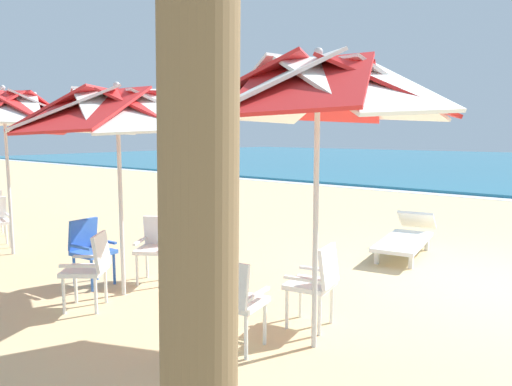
{
  "coord_description": "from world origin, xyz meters",
  "views": [
    {
      "loc": [
        1.49,
        -6.62,
        1.99
      ],
      "look_at": [
        -3.5,
        -0.54,
        1.0
      ],
      "focal_mm": 33.71,
      "sensor_mm": 36.0,
      "label": 1
    }
  ],
  "objects_px": {
    "beach_umbrella_2": "(4,109)",
    "sun_lounger_1": "(406,237)",
    "plastic_chair_0": "(235,298)",
    "plastic_chair_3": "(90,266)",
    "beach_umbrella_0": "(318,92)",
    "plastic_chair_2": "(156,245)",
    "plastic_chair_4": "(90,248)",
    "plastic_chair_1": "(316,280)",
    "beach_umbrella_1": "(118,113)"
  },
  "relations": [
    {
      "from": "plastic_chair_0",
      "to": "beach_umbrella_0",
      "type": "bearing_deg",
      "value": 45.54
    },
    {
      "from": "beach_umbrella_1",
      "to": "plastic_chair_3",
      "type": "xyz_separation_m",
      "value": [
        0.11,
        -0.51,
        -1.72
      ]
    },
    {
      "from": "plastic_chair_3",
      "to": "beach_umbrella_2",
      "type": "relative_size",
      "value": 0.32
    },
    {
      "from": "beach_umbrella_1",
      "to": "sun_lounger_1",
      "type": "relative_size",
      "value": 1.17
    },
    {
      "from": "beach_umbrella_2",
      "to": "sun_lounger_1",
      "type": "height_order",
      "value": "beach_umbrella_2"
    },
    {
      "from": "plastic_chair_0",
      "to": "plastic_chair_4",
      "type": "bearing_deg",
      "value": 174.98
    },
    {
      "from": "plastic_chair_2",
      "to": "plastic_chair_3",
      "type": "xyz_separation_m",
      "value": [
        0.25,
        -1.14,
        0.0
      ]
    },
    {
      "from": "plastic_chair_0",
      "to": "beach_umbrella_1",
      "type": "bearing_deg",
      "value": 172.61
    },
    {
      "from": "beach_umbrella_0",
      "to": "beach_umbrella_1",
      "type": "bearing_deg",
      "value": -174.43
    },
    {
      "from": "beach_umbrella_2",
      "to": "plastic_chair_4",
      "type": "bearing_deg",
      "value": -1.67
    },
    {
      "from": "sun_lounger_1",
      "to": "beach_umbrella_0",
      "type": "bearing_deg",
      "value": -79.82
    },
    {
      "from": "beach_umbrella_1",
      "to": "plastic_chair_0",
      "type": "bearing_deg",
      "value": -7.39
    },
    {
      "from": "sun_lounger_1",
      "to": "plastic_chair_3",
      "type": "bearing_deg",
      "value": -111.02
    },
    {
      "from": "plastic_chair_0",
      "to": "beach_umbrella_2",
      "type": "height_order",
      "value": "beach_umbrella_2"
    },
    {
      "from": "beach_umbrella_1",
      "to": "plastic_chair_3",
      "type": "distance_m",
      "value": 1.8
    },
    {
      "from": "plastic_chair_0",
      "to": "plastic_chair_3",
      "type": "xyz_separation_m",
      "value": [
        -1.98,
        -0.24,
        0.0
      ]
    },
    {
      "from": "plastic_chair_3",
      "to": "plastic_chair_4",
      "type": "relative_size",
      "value": 1.0
    },
    {
      "from": "plastic_chair_1",
      "to": "sun_lounger_1",
      "type": "height_order",
      "value": "plastic_chair_1"
    },
    {
      "from": "beach_umbrella_1",
      "to": "sun_lounger_1",
      "type": "height_order",
      "value": "beach_umbrella_1"
    },
    {
      "from": "plastic_chair_3",
      "to": "sun_lounger_1",
      "type": "xyz_separation_m",
      "value": [
        1.79,
        4.67,
        -0.22
      ]
    },
    {
      "from": "beach_umbrella_1",
      "to": "plastic_chair_2",
      "type": "distance_m",
      "value": 1.84
    },
    {
      "from": "beach_umbrella_2",
      "to": "sun_lounger_1",
      "type": "relative_size",
      "value": 1.23
    },
    {
      "from": "beach_umbrella_0",
      "to": "plastic_chair_2",
      "type": "distance_m",
      "value": 3.33
    },
    {
      "from": "plastic_chair_1",
      "to": "beach_umbrella_1",
      "type": "xyz_separation_m",
      "value": [
        -2.37,
        -0.65,
        1.72
      ]
    },
    {
      "from": "plastic_chair_2",
      "to": "plastic_chair_3",
      "type": "distance_m",
      "value": 1.16
    },
    {
      "from": "plastic_chair_0",
      "to": "beach_umbrella_1",
      "type": "relative_size",
      "value": 0.33
    },
    {
      "from": "plastic_chair_1",
      "to": "beach_umbrella_1",
      "type": "distance_m",
      "value": 3.0
    },
    {
      "from": "plastic_chair_4",
      "to": "beach_umbrella_1",
      "type": "bearing_deg",
      "value": 2.46
    },
    {
      "from": "plastic_chair_2",
      "to": "beach_umbrella_2",
      "type": "xyz_separation_m",
      "value": [
        -2.97,
        -0.59,
        1.86
      ]
    },
    {
      "from": "plastic_chair_2",
      "to": "plastic_chair_3",
      "type": "height_order",
      "value": "same"
    },
    {
      "from": "plastic_chair_3",
      "to": "beach_umbrella_2",
      "type": "distance_m",
      "value": 3.76
    },
    {
      "from": "plastic_chair_0",
      "to": "plastic_chair_1",
      "type": "relative_size",
      "value": 1.0
    },
    {
      "from": "beach_umbrella_0",
      "to": "plastic_chair_2",
      "type": "bearing_deg",
      "value": 172.23
    },
    {
      "from": "plastic_chair_3",
      "to": "plastic_chair_0",
      "type": "bearing_deg",
      "value": 6.78
    },
    {
      "from": "plastic_chair_1",
      "to": "sun_lounger_1",
      "type": "bearing_deg",
      "value": 97.61
    },
    {
      "from": "sun_lounger_1",
      "to": "beach_umbrella_1",
      "type": "bearing_deg",
      "value": -114.56
    },
    {
      "from": "beach_umbrella_0",
      "to": "plastic_chair_3",
      "type": "xyz_separation_m",
      "value": [
        -2.5,
        -0.76,
        -1.85
      ]
    },
    {
      "from": "plastic_chair_4",
      "to": "sun_lounger_1",
      "type": "bearing_deg",
      "value": 58.45
    },
    {
      "from": "beach_umbrella_0",
      "to": "sun_lounger_1",
      "type": "distance_m",
      "value": 4.48
    },
    {
      "from": "plastic_chair_2",
      "to": "plastic_chair_1",
      "type": "bearing_deg",
      "value": 0.55
    },
    {
      "from": "beach_umbrella_1",
      "to": "plastic_chair_4",
      "type": "height_order",
      "value": "beach_umbrella_1"
    },
    {
      "from": "plastic_chair_1",
      "to": "plastic_chair_3",
      "type": "xyz_separation_m",
      "value": [
        -2.26,
        -1.16,
        0.0
      ]
    },
    {
      "from": "beach_umbrella_2",
      "to": "sun_lounger_1",
      "type": "distance_m",
      "value": 6.81
    },
    {
      "from": "plastic_chair_0",
      "to": "plastic_chair_3",
      "type": "relative_size",
      "value": 1.0
    },
    {
      "from": "plastic_chair_1",
      "to": "plastic_chair_2",
      "type": "bearing_deg",
      "value": -179.45
    },
    {
      "from": "beach_umbrella_0",
      "to": "plastic_chair_0",
      "type": "bearing_deg",
      "value": -134.46
    },
    {
      "from": "plastic_chair_0",
      "to": "sun_lounger_1",
      "type": "bearing_deg",
      "value": 92.41
    },
    {
      "from": "plastic_chair_4",
      "to": "sun_lounger_1",
      "type": "height_order",
      "value": "plastic_chair_4"
    },
    {
      "from": "beach_umbrella_0",
      "to": "plastic_chair_0",
      "type": "xyz_separation_m",
      "value": [
        -0.52,
        -0.53,
        -1.85
      ]
    },
    {
      "from": "beach_umbrella_1",
      "to": "plastic_chair_3",
      "type": "relative_size",
      "value": 3.0
    }
  ]
}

